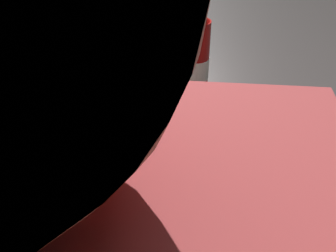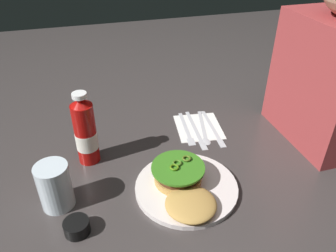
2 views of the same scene
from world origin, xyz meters
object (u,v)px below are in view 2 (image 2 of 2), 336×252
at_px(napkin, 199,127).
at_px(steak_knife, 197,131).
at_px(spoon_utensil, 204,131).
at_px(dinner_plate, 186,186).
at_px(condiment_cup, 77,227).
at_px(burger_sandwich, 182,184).
at_px(diner_person, 334,66).
at_px(fork_utensil, 187,130).
at_px(butter_knife, 214,129).
at_px(ketchup_bottle, 86,132).
at_px(water_glass, 55,186).

distance_m(napkin, steak_knife, 0.03).
distance_m(steak_knife, spoon_utensil, 0.02).
distance_m(dinner_plate, condiment_cup, 0.28).
xyz_separation_m(burger_sandwich, diner_person, (-0.13, 0.48, 0.19)).
bearing_deg(fork_utensil, butter_knife, 77.33).
bearing_deg(diner_person, burger_sandwich, -74.70).
relative_size(ketchup_bottle, napkin, 1.34).
bearing_deg(steak_knife, spoon_utensil, 76.98).
distance_m(ketchup_bottle, condiment_cup, 0.26).
relative_size(ketchup_bottle, spoon_utensil, 1.11).
relative_size(dinner_plate, spoon_utensil, 1.35).
height_order(condiment_cup, napkin, condiment_cup).
bearing_deg(butter_knife, fork_utensil, -102.67).
height_order(spoon_utensil, butter_knife, same).
bearing_deg(butter_knife, napkin, -128.76).
xyz_separation_m(steak_knife, butter_knife, (0.01, 0.06, -0.00)).
bearing_deg(diner_person, dinner_plate, -76.08).
xyz_separation_m(water_glass, napkin, (-0.22, 0.43, -0.06)).
distance_m(dinner_plate, ketchup_bottle, 0.30).
xyz_separation_m(dinner_plate, fork_utensil, (-0.24, 0.08, -0.00)).
relative_size(water_glass, napkin, 0.74).
xyz_separation_m(napkin, steak_knife, (0.03, -0.02, 0.00)).
relative_size(burger_sandwich, diner_person, 0.42).
distance_m(butter_knife, diner_person, 0.38).
height_order(fork_utensil, butter_knife, same).
xyz_separation_m(burger_sandwich, fork_utensil, (-0.25, 0.10, -0.03)).
height_order(burger_sandwich, water_glass, water_glass).
height_order(burger_sandwich, ketchup_bottle, ketchup_bottle).
xyz_separation_m(condiment_cup, diner_person, (-0.17, 0.73, 0.21)).
height_order(condiment_cup, butter_knife, condiment_cup).
bearing_deg(dinner_plate, steak_knife, 153.57).
bearing_deg(diner_person, condiment_cup, -76.54).
xyz_separation_m(dinner_plate, water_glass, (-0.03, -0.31, 0.05)).
bearing_deg(spoon_utensil, ketchup_bottle, -83.80).
relative_size(water_glass, diner_person, 0.22).
bearing_deg(diner_person, fork_utensil, -108.27).
relative_size(water_glass, spoon_utensil, 0.61).
relative_size(dinner_plate, condiment_cup, 4.54).
distance_m(fork_utensil, steak_knife, 0.03).
distance_m(napkin, fork_utensil, 0.05).
height_order(condiment_cup, steak_knife, condiment_cup).
bearing_deg(burger_sandwich, steak_knife, 152.27).
bearing_deg(condiment_cup, ketchup_bottle, 169.11).
xyz_separation_m(water_glass, diner_person, (-0.08, 0.77, 0.17)).
bearing_deg(fork_utensil, water_glass, -62.40).
height_order(dinner_plate, butter_knife, dinner_plate).
xyz_separation_m(fork_utensil, diner_person, (0.12, 0.38, 0.22)).
distance_m(condiment_cup, fork_utensil, 0.46).
distance_m(ketchup_bottle, fork_utensil, 0.32).
height_order(condiment_cup, diner_person, diner_person).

